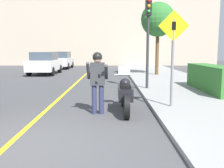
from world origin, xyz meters
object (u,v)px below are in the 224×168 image
motorcycle (125,94)px  parked_car_silver (62,60)px  person_biker (98,76)px  traffic_light (148,26)px  street_tree (158,20)px  parked_car_white (45,63)px  crossing_sign (173,49)px

motorcycle → parked_car_silver: size_ratio=0.54×
person_biker → traffic_light: traffic_light is taller
street_tree → parked_car_white: street_tree is taller
crossing_sign → traffic_light: 3.84m
traffic_light → street_tree: (1.58, 6.45, 1.03)m
person_biker → traffic_light: (1.99, 4.18, 1.77)m
crossing_sign → motorcycle: bearing=-170.8°
person_biker → street_tree: bearing=71.4°
motorcycle → person_biker: 1.00m
motorcycle → traffic_light: 4.72m
person_biker → parked_car_silver: person_biker is taller
parked_car_white → parked_car_silver: (0.03, 6.11, 0.00)m
traffic_light → parked_car_silver: bearing=115.6°
person_biker → street_tree: 11.55m
person_biker → crossing_sign: 2.38m
traffic_light → parked_car_white: size_ratio=0.94×
person_biker → parked_car_silver: size_ratio=0.42×
motorcycle → person_biker: size_ratio=1.29×
crossing_sign → person_biker: bearing=-167.6°
street_tree → parked_car_white: bearing=171.2°
person_biker → crossing_sign: (2.21, 0.49, 0.75)m
parked_car_white → parked_car_silver: bearing=89.8°
motorcycle → parked_car_silver: parked_car_silver is taller
crossing_sign → traffic_light: traffic_light is taller
motorcycle → person_biker: bearing=-162.0°
parked_car_white → person_biker: bearing=-68.6°
crossing_sign → parked_car_silver: 18.84m
person_biker → parked_car_white: (-4.66, 11.91, -0.22)m
parked_car_white → parked_car_silver: size_ratio=1.00×
crossing_sign → parked_car_white: (-6.86, 11.42, -0.97)m
motorcycle → traffic_light: (1.20, 3.92, 2.33)m
street_tree → parked_car_silver: size_ratio=1.18×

